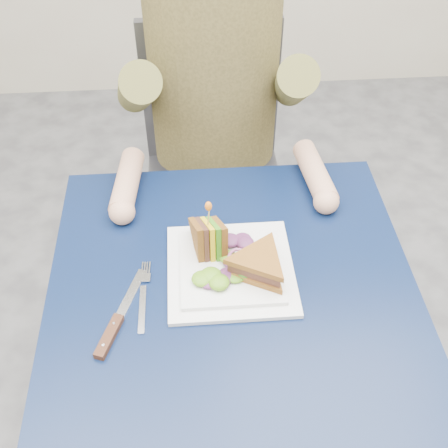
{
  "coord_description": "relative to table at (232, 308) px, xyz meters",
  "views": [
    {
      "loc": [
        -0.07,
        -0.72,
        1.62
      ],
      "look_at": [
        -0.01,
        0.08,
        0.82
      ],
      "focal_mm": 45.0,
      "sensor_mm": 36.0,
      "label": 1
    }
  ],
  "objects": [
    {
      "name": "knife",
      "position": [
        -0.23,
        -0.09,
        0.09
      ],
      "size": [
        0.09,
        0.21,
        0.02
      ],
      "color": "silver",
      "rests_on": "table"
    },
    {
      "name": "table",
      "position": [
        0.0,
        0.0,
        0.0
      ],
      "size": [
        0.75,
        0.75,
        0.73
      ],
      "color": "black",
      "rests_on": "ground"
    },
    {
      "name": "diner",
      "position": [
        -0.0,
        0.58,
        0.26
      ],
      "size": [
        0.54,
        0.59,
        0.74
      ],
      "color": "#4B4322",
      "rests_on": "chair"
    },
    {
      "name": "toothpick",
      "position": [
        -0.04,
        0.08,
        0.2
      ],
      "size": [
        0.01,
        0.01,
        0.06
      ],
      "primitive_type": "cylinder",
      "rotation": [
        0.14,
        0.07,
        0.0
      ],
      "color": "tan",
      "rests_on": "sandwich_upright"
    },
    {
      "name": "lettuce_spill",
      "position": [
        0.0,
        0.04,
        0.11
      ],
      "size": [
        0.15,
        0.13,
        0.02
      ],
      "primitive_type": null,
      "color": "#337A14",
      "rests_on": "plate"
    },
    {
      "name": "sandwich_upright",
      "position": [
        -0.04,
        0.08,
        0.13
      ],
      "size": [
        0.09,
        0.14,
        0.14
      ],
      "color": "brown",
      "rests_on": "plate"
    },
    {
      "name": "plate",
      "position": [
        -0.0,
        0.03,
        0.09
      ],
      "size": [
        0.26,
        0.26,
        0.02
      ],
      "color": "white",
      "rests_on": "table"
    },
    {
      "name": "toothpick_frill",
      "position": [
        -0.04,
        0.08,
        0.23
      ],
      "size": [
        0.01,
        0.01,
        0.02
      ],
      "primitive_type": "ellipsoid",
      "color": "orange",
      "rests_on": "sandwich_upright"
    },
    {
      "name": "sandwich_flat",
      "position": [
        0.05,
        0.01,
        0.12
      ],
      "size": [
        0.2,
        0.2,
        0.05
      ],
      "color": "brown",
      "rests_on": "plate"
    },
    {
      "name": "fork",
      "position": [
        -0.18,
        -0.02,
        0.08
      ],
      "size": [
        0.02,
        0.18,
        0.01
      ],
      "color": "silver",
      "rests_on": "table"
    },
    {
      "name": "ground",
      "position": [
        0.0,
        0.0,
        -0.65
      ],
      "size": [
        4.0,
        4.0,
        0.0
      ],
      "primitive_type": "plane",
      "color": "#515154",
      "rests_on": "ground"
    },
    {
      "name": "onion_ring",
      "position": [
        0.01,
        0.04,
        0.11
      ],
      "size": [
        0.04,
        0.04,
        0.02
      ],
      "primitive_type": "torus",
      "rotation": [
        0.44,
        0.0,
        0.0
      ],
      "color": "#9E4C7A",
      "rests_on": "plate"
    },
    {
      "name": "chair",
      "position": [
        0.0,
        0.69,
        -0.11
      ],
      "size": [
        0.42,
        0.4,
        0.93
      ],
      "color": "#47474C",
      "rests_on": "ground"
    }
  ]
}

